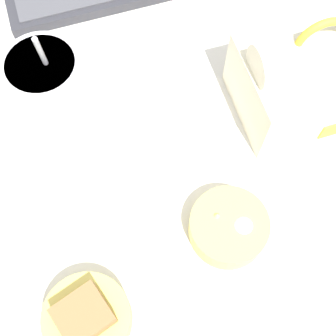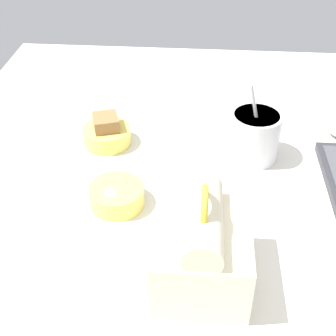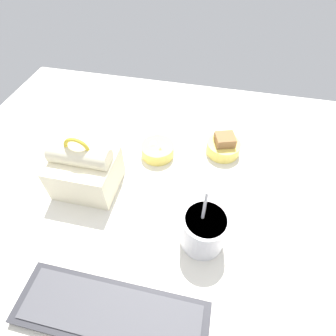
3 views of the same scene
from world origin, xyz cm
name	(u,v)px [view 3 (image 3 of 3)]	position (x,y,z in cm)	size (l,w,h in cm)	color
desk_surface	(162,188)	(0.00, 0.00, 1.00)	(140.00, 110.00, 2.00)	silver
keyboard	(112,313)	(2.48, 34.43, 3.02)	(39.49, 12.27, 2.10)	#2D2D33
lunch_bag	(85,170)	(20.48, 3.98, 8.57)	(16.87, 14.66, 18.18)	#EFE5C1
soup_cup	(204,230)	(-13.39, 14.30, 7.40)	(10.57, 10.57, 17.27)	silver
bento_bowl_sandwich	(223,146)	(-15.94, -17.55, 4.57)	(10.56, 10.56, 6.89)	#EFD65B
bento_bowl_snacks	(158,150)	(4.16, -11.94, 4.11)	(10.28, 10.28, 4.71)	#EFD65B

